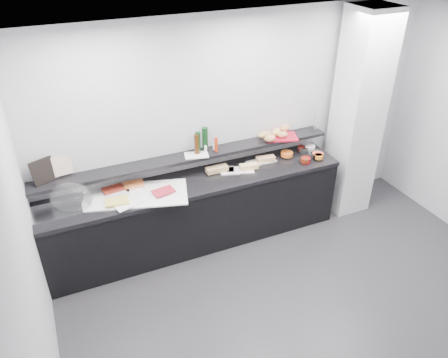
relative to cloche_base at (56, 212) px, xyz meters
name	(u,v)px	position (x,y,z in m)	size (l,w,h in m)	color
ground	(321,321)	(2.25, -1.67, -0.92)	(5.00, 5.00, 0.00)	#2D2D30
back_wall	(240,125)	(2.25, 0.33, 0.43)	(5.00, 0.02, 2.70)	#B9BBC1
ceiling	(366,57)	(2.25, -1.67, 1.78)	(5.00, 5.00, 0.00)	white
column	(357,116)	(3.75, -0.02, 0.43)	(0.50, 0.50, 2.70)	silver
buffet_cabinet	(197,214)	(1.55, 0.03, -0.50)	(3.60, 0.60, 0.85)	black
counter_top	(196,182)	(1.55, 0.03, -0.05)	(3.62, 0.62, 0.05)	black
wall_shelf	(190,157)	(1.55, 0.20, 0.21)	(3.60, 0.25, 0.04)	black
cloche_base	(56,212)	(0.00, 0.00, 0.00)	(0.51, 0.34, 0.04)	silver
cloche_dome	(71,198)	(0.17, 0.04, 0.11)	(0.44, 0.29, 0.34)	silver
linen_runner	(136,195)	(0.84, 0.00, -0.01)	(1.12, 0.53, 0.01)	white
platter_meat_a	(117,192)	(0.66, 0.11, 0.00)	(0.26, 0.17, 0.01)	silver
food_meat_a	(113,189)	(0.62, 0.17, 0.02)	(0.23, 0.15, 0.02)	maroon
platter_salmon	(134,185)	(0.86, 0.18, 0.00)	(0.26, 0.17, 0.01)	silver
food_salmon	(134,184)	(0.86, 0.18, 0.02)	(0.22, 0.14, 0.02)	orange
platter_cheese	(128,203)	(0.71, -0.15, 0.00)	(0.30, 0.20, 0.01)	white
food_cheese	(117,201)	(0.61, -0.10, 0.02)	(0.25, 0.16, 0.02)	#E1D057
platter_meat_b	(163,189)	(1.14, -0.03, 0.00)	(0.32, 0.21, 0.01)	white
food_meat_b	(163,191)	(1.12, -0.10, 0.02)	(0.23, 0.15, 0.02)	maroon
sandwich_plate_left	(221,170)	(1.92, 0.13, -0.01)	(0.32, 0.14, 0.01)	silver
sandwich_food_left	(217,169)	(1.85, 0.10, 0.02)	(0.27, 0.10, 0.06)	tan
tongs_left	(215,173)	(1.81, 0.07, 0.00)	(0.01, 0.01, 0.16)	silver
sandwich_plate_mid	(237,171)	(2.08, 0.03, -0.01)	(0.40, 0.17, 0.01)	white
sandwich_food_mid	(249,166)	(2.23, 0.01, 0.02)	(0.22, 0.09, 0.06)	#E2C476
tongs_mid	(243,173)	(2.11, -0.06, 0.00)	(0.01, 0.01, 0.16)	#BABDC2
sandwich_plate_right	(261,162)	(2.46, 0.11, -0.01)	(0.37, 0.16, 0.01)	white
sandwich_food_right	(266,159)	(2.51, 0.10, 0.02)	(0.23, 0.09, 0.06)	tan
tongs_right	(264,164)	(2.45, 0.03, 0.00)	(0.01, 0.01, 0.16)	#A9AAAF
bowl_glass_fruit	(287,154)	(2.83, 0.12, 0.02)	(0.15, 0.15, 0.07)	white
fill_glass_fruit	(287,154)	(2.82, 0.10, 0.03)	(0.15, 0.15, 0.05)	orange
bowl_black_jam	(304,149)	(3.10, 0.14, 0.02)	(0.13, 0.13, 0.07)	black
fill_black_jam	(301,148)	(3.07, 0.16, 0.03)	(0.10, 0.10, 0.05)	#5F150D
bowl_glass_cream	(305,150)	(3.10, 0.12, 0.02)	(0.17, 0.17, 0.07)	white
fill_glass_cream	(309,147)	(3.18, 0.15, 0.03)	(0.17, 0.17, 0.05)	white
bowl_red_jam	(306,160)	(2.96, -0.12, 0.02)	(0.12, 0.12, 0.07)	maroon
fill_red_jam	(305,160)	(2.94, -0.13, 0.03)	(0.11, 0.11, 0.05)	#5C1D0D
bowl_glass_salmon	(315,155)	(3.15, -0.04, 0.02)	(0.18, 0.18, 0.07)	white
fill_glass_salmon	(318,155)	(3.16, -0.09, 0.03)	(0.14, 0.14, 0.05)	#E85838
bowl_black_fruit	(317,156)	(3.15, -0.08, 0.02)	(0.14, 0.14, 0.07)	black
fill_black_fruit	(319,157)	(3.15, -0.12, 0.03)	(0.11, 0.11, 0.05)	orange
framed_print	(43,171)	(-0.04, 0.25, 0.36)	(0.25, 0.02, 0.26)	black
print_art	(62,165)	(0.16, 0.30, 0.36)	(0.20, 0.00, 0.22)	#CBA692
condiment_tray	(196,155)	(1.62, 0.16, 0.24)	(0.27, 0.17, 0.01)	white
bottle_green_a	(198,142)	(1.66, 0.21, 0.37)	(0.06, 0.06, 0.26)	black
bottle_brown	(197,144)	(1.64, 0.19, 0.36)	(0.06, 0.06, 0.24)	#3D220B
bottle_green_b	(205,139)	(1.77, 0.25, 0.38)	(0.07, 0.07, 0.28)	#0E3314
bottle_hot	(216,145)	(1.86, 0.14, 0.33)	(0.04, 0.04, 0.18)	#B82C0D
shaker_salt	(206,149)	(1.75, 0.20, 0.28)	(0.03, 0.03, 0.07)	white
shaker_pepper	(214,147)	(1.86, 0.19, 0.28)	(0.03, 0.03, 0.07)	white
bread_tray	(281,137)	(2.77, 0.18, 0.24)	(0.38, 0.27, 0.02)	#AA1227
bread_roll_nw	(263,135)	(2.53, 0.23, 0.29)	(0.15, 0.09, 0.08)	#B99146
bread_roll_n	(277,131)	(2.74, 0.26, 0.29)	(0.12, 0.08, 0.08)	#C8844C
bread_roll_ne	(285,128)	(2.89, 0.29, 0.29)	(0.14, 0.09, 0.08)	#C3854A
bread_roll_sw	(271,138)	(2.58, 0.11, 0.29)	(0.13, 0.09, 0.08)	#D58B51
bread_roll_s	(270,138)	(2.56, 0.11, 0.29)	(0.14, 0.09, 0.08)	#B38744
bread_roll_se	(283,135)	(2.76, 0.14, 0.29)	(0.14, 0.09, 0.08)	#CA824D
bread_roll_midw	(267,135)	(2.58, 0.21, 0.29)	(0.13, 0.08, 0.08)	#B77D45
bread_roll_mide	(276,133)	(2.72, 0.22, 0.29)	(0.13, 0.08, 0.08)	gold
carafe	(318,119)	(3.31, 0.20, 0.38)	(0.09, 0.09, 0.30)	white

